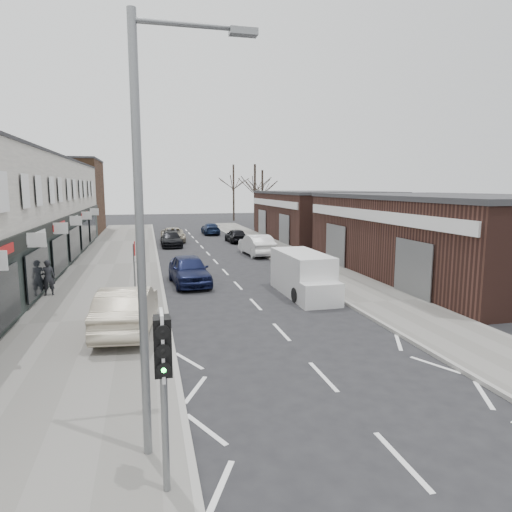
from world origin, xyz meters
TOP-DOWN VIEW (x-y plane):
  - ground at (0.00, 0.00)m, footprint 160.00×160.00m
  - pavement_left at (-6.75, 22.00)m, footprint 5.50×64.00m
  - pavement_right at (5.75, 22.00)m, footprint 3.50×64.00m
  - brick_block_far at (-13.50, 45.00)m, footprint 8.00×10.00m
  - right_unit_near at (12.50, 14.00)m, footprint 10.00×18.00m
  - right_unit_far at (12.50, 34.00)m, footprint 10.00×16.00m
  - tree_far_a at (9.00, 48.00)m, footprint 3.60×3.60m
  - tree_far_b at (11.50, 54.00)m, footprint 3.60×3.60m
  - tree_far_c at (8.50, 60.00)m, footprint 3.60×3.60m
  - traffic_light at (-4.40, -2.02)m, footprint 0.28×0.60m
  - street_lamp at (-4.53, -0.80)m, footprint 2.23×0.22m
  - warning_sign at (-5.16, 12.00)m, footprint 0.12×0.80m
  - white_van at (2.67, 11.28)m, footprint 1.93×5.26m
  - sedan_on_pavement at (-5.35, 7.04)m, footprint 2.24×5.06m
  - pedestrian at (-9.16, 13.46)m, footprint 0.67×0.49m
  - parked_car_left_a at (-2.47, 14.92)m, footprint 2.19×4.74m
  - parked_car_left_b at (-2.55, 30.98)m, footprint 1.80×4.41m
  - parked_car_left_c at (-2.21, 34.45)m, footprint 2.25×4.79m
  - parked_car_right_a at (3.50, 24.28)m, footprint 1.99×4.91m
  - parked_car_right_b at (3.50, 32.57)m, footprint 1.72×3.89m
  - parked_car_right_c at (2.20, 40.44)m, footprint 1.77×4.28m

SIDE VIEW (x-z plane):
  - ground at x=0.00m, z-range 0.00..0.00m
  - tree_far_a at x=9.00m, z-range -4.00..4.00m
  - tree_far_b at x=11.50m, z-range -3.75..3.75m
  - tree_far_c at x=8.50m, z-range -4.25..4.25m
  - pavement_left at x=-6.75m, z-range 0.00..0.12m
  - pavement_right at x=5.75m, z-range 0.00..0.12m
  - parked_car_right_c at x=2.20m, z-range 0.00..1.24m
  - parked_car_left_b at x=-2.55m, z-range 0.00..1.28m
  - parked_car_right_b at x=3.50m, z-range 0.00..1.30m
  - parked_car_left_c at x=-2.21m, z-range 0.00..1.32m
  - parked_car_left_a at x=-2.47m, z-range 0.00..1.57m
  - parked_car_right_a at x=3.50m, z-range 0.00..1.58m
  - sedan_on_pavement at x=-5.35m, z-range 0.12..1.73m
  - white_van at x=2.67m, z-range -0.06..1.98m
  - pedestrian at x=-9.16m, z-range 0.12..1.81m
  - warning_sign at x=-5.16m, z-range 0.85..3.55m
  - right_unit_near at x=12.50m, z-range 0.00..4.50m
  - right_unit_far at x=12.50m, z-range 0.00..4.50m
  - traffic_light at x=-4.40m, z-range 0.86..3.96m
  - brick_block_far at x=-13.50m, z-range 0.00..8.00m
  - street_lamp at x=-4.53m, z-range 0.62..8.62m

